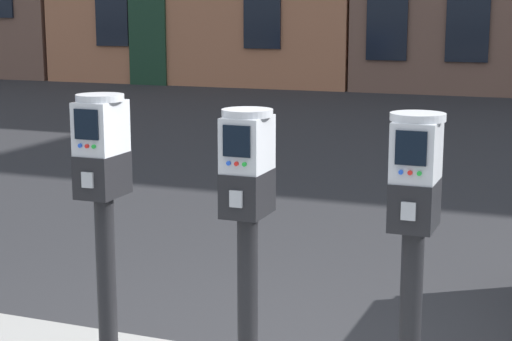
{
  "coord_description": "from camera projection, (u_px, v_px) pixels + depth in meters",
  "views": [
    {
      "loc": [
        1.19,
        -3.39,
        1.82
      ],
      "look_at": [
        -0.08,
        -0.11,
        1.13
      ],
      "focal_mm": 58.09,
      "sensor_mm": 36.0,
      "label": 1
    }
  ],
  "objects": [
    {
      "name": "parking_meter_twin_adjacent",
      "position": [
        247.0,
        201.0,
        3.51
      ],
      "size": [
        0.22,
        0.25,
        1.27
      ],
      "rotation": [
        0.0,
        0.0,
        -1.57
      ],
      "color": "black",
      "rests_on": "sidewalk_slab"
    },
    {
      "name": "parking_meter_end_of_row",
      "position": [
        414.0,
        214.0,
        3.26
      ],
      "size": [
        0.22,
        0.25,
        1.29
      ],
      "rotation": [
        0.0,
        0.0,
        -1.57
      ],
      "color": "black",
      "rests_on": "sidewalk_slab"
    },
    {
      "name": "parking_meter_near_kerb",
      "position": [
        103.0,
        183.0,
        3.76
      ],
      "size": [
        0.22,
        0.25,
        1.31
      ],
      "rotation": [
        0.0,
        0.0,
        -1.57
      ],
      "color": "black",
      "rests_on": "sidewalk_slab"
    }
  ]
}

